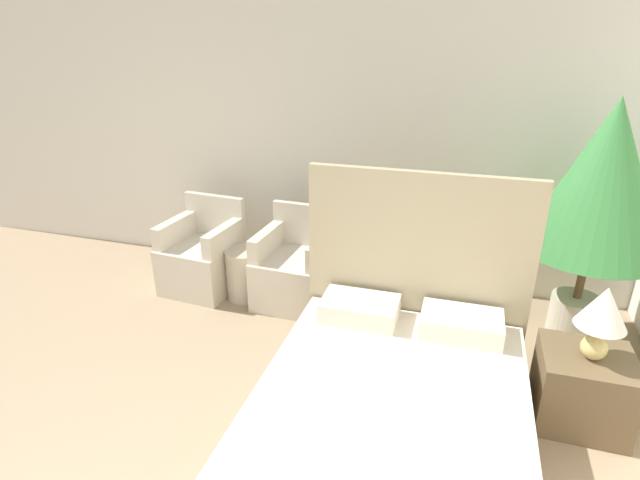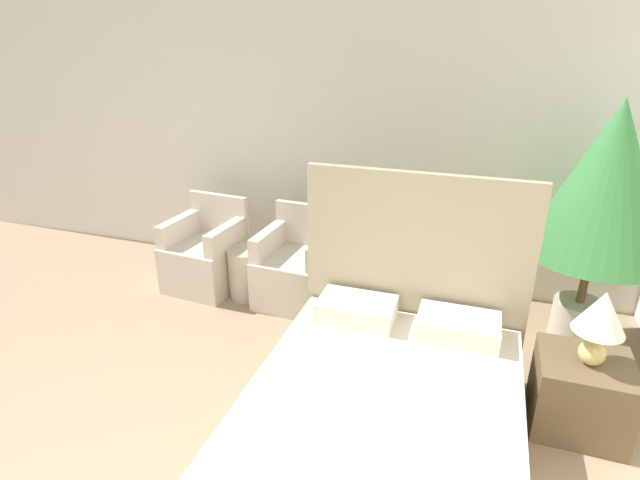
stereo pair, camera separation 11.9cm
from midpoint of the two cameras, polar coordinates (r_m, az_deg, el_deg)
name	(u,v)px [view 1 (the left image)]	position (r m, az deg, el deg)	size (l,w,h in m)	color
wall_back	(356,130)	(4.70, 3.43, 12.41)	(10.00, 0.06, 2.90)	silver
bed	(388,424)	(2.97, 6.58, -20.15)	(1.54, 2.22, 1.46)	#8C7A5B
armchair_near_window_left	(203,259)	(4.88, -13.93, -2.15)	(0.68, 0.69, 0.85)	beige
armchair_near_window_right	(295,272)	(4.50, -3.59, -3.67)	(0.66, 0.67, 0.85)	beige
potted_palm	(603,185)	(4.00, 28.85, 5.50)	(0.97, 0.97, 1.90)	beige
nightstand	(582,388)	(3.60, 26.89, -14.87)	(0.54, 0.49, 0.48)	brown
table_lamp	(603,313)	(3.30, 28.70, -7.34)	(0.29, 0.29, 0.48)	tan
side_table	(245,274)	(4.65, -9.25, -3.83)	(0.35, 0.35, 0.47)	#B7AD93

